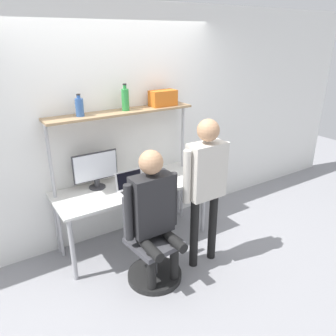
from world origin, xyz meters
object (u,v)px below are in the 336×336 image
office_chair (152,253)px  storage_box (163,98)px  person_standing (206,177)px  bottle_blue (79,107)px  cell_phone (155,184)px  laptop (131,185)px  bottle_green (125,99)px  monitor (96,169)px  person_seated (154,208)px

office_chair → storage_box: storage_box is taller
office_chair → person_standing: (0.59, -0.09, 0.75)m
bottle_blue → storage_box: bottle_blue is taller
bottle_blue → cell_phone: bearing=-23.5°
laptop → storage_box: storage_box is taller
storage_box → office_chair: bearing=-128.3°
bottle_blue → storage_box: 1.00m
bottle_blue → bottle_green: 0.51m
person_standing → laptop: bearing=128.4°
monitor → person_seated: 0.92m
person_seated → person_standing: size_ratio=0.86×
bottle_blue → person_standing: bearing=-45.4°
person_standing → bottle_green: 1.22m
laptop → bottle_green: bottle_green is taller
bottle_green → storage_box: 0.48m
cell_phone → bottle_blue: 1.19m
cell_phone → person_seated: 0.69m
laptop → storage_box: 1.08m
bottle_blue → storage_box: bearing=0.0°
person_standing → bottle_blue: bottle_blue is taller
monitor → person_seated: person_seated is taller
office_chair → bottle_green: bearing=77.8°
monitor → bottle_blue: 0.70m
laptop → storage_box: size_ratio=1.04×
office_chair → storage_box: (0.66, 0.84, 1.39)m
laptop → storage_box: (0.59, 0.28, 0.86)m
office_chair → cell_phone: bearing=55.9°
laptop → bottle_blue: bearing=145.2°
monitor → bottle_green: 0.83m
person_standing → storage_box: size_ratio=5.17×
laptop → bottle_blue: bottle_blue is taller
person_standing → storage_box: storage_box is taller
monitor → laptop: size_ratio=1.56×
monitor → office_chair: (0.23, -0.83, -0.70)m
laptop → office_chair: 0.78m
monitor → office_chair: 1.11m
person_standing → bottle_green: size_ratio=5.57×
laptop → office_chair: laptop is taller
office_chair → storage_box: size_ratio=2.91×
bottle_blue → storage_box: size_ratio=0.72×
bottle_blue → office_chair: bearing=-68.5°
monitor → laptop: 0.43m
cell_phone → storage_box: size_ratio=0.48×
monitor → bottle_green: (0.41, 0.01, 0.72)m
person_standing → person_seated: bearing=175.3°
bottle_green → person_standing: bearing=-66.4°
person_seated → person_standing: (0.59, -0.05, 0.21)m
monitor → storage_box: (0.89, 0.01, 0.69)m
person_seated → bottle_blue: bearing=110.8°
office_chair → bottle_green: (0.18, 0.84, 1.42)m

